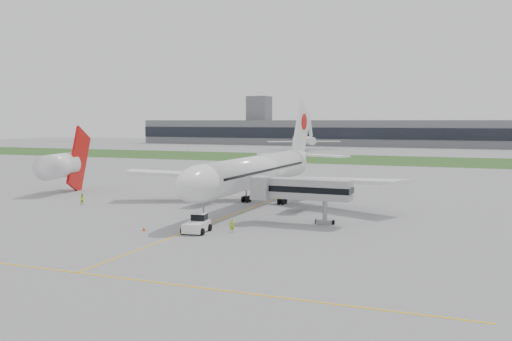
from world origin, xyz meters
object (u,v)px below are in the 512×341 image
at_px(ground_crew_near, 232,225).
at_px(neighbor_aircraft, 61,165).
at_px(pushback_tug, 197,224).
at_px(airliner, 259,170).
at_px(jet_bridge, 299,189).

relative_size(ground_crew_near, neighbor_aircraft, 0.10).
relative_size(pushback_tug, neighbor_aircraft, 0.27).
bearing_deg(neighbor_aircraft, pushback_tug, -44.73).
distance_m(pushback_tug, ground_crew_near, 4.29).
xyz_separation_m(airliner, pushback_tug, (1.25, -23.98, -4.67)).
xyz_separation_m(airliner, neighbor_aircraft, (-40.57, 0.35, -0.34)).
height_order(airliner, jet_bridge, airliner).
bearing_deg(neighbor_aircraft, ground_crew_near, -41.06).
height_order(pushback_tug, neighbor_aircraft, neighbor_aircraft).
bearing_deg(pushback_tug, ground_crew_near, 11.64).
xyz_separation_m(pushback_tug, neighbor_aircraft, (-41.82, 24.34, 4.32)).
height_order(jet_bridge, ground_crew_near, jet_bridge).
bearing_deg(neighbor_aircraft, jet_bridge, -29.49).
bearing_deg(neighbor_aircraft, airliner, -15.03).
relative_size(airliner, ground_crew_near, 31.94).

